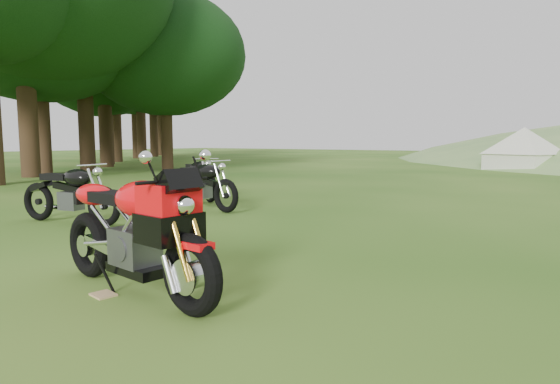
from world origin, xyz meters
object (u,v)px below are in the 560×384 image
Objects in this scene: tent_left at (524,147)px; plywood_board at (103,295)px; vintage_moto_c at (201,183)px; sport_motorcycle at (133,222)px; vintage_moto_d at (198,177)px; vintage_moto_a at (70,192)px.

plywood_board is at bearing -68.60° from tent_left.
tent_left is at bearing 85.57° from vintage_moto_c.
vintage_moto_d is (-4.62, 5.35, -0.13)m from sport_motorcycle.
vintage_moto_a is 3.72m from vintage_moto_d.
tent_left reaches higher than vintage_moto_a.
sport_motorcycle is 1.07× the size of vintage_moto_c.
vintage_moto_c is 0.81× the size of tent_left.
sport_motorcycle is 10.19× the size of plywood_board.
vintage_moto_c is (-3.35, 4.21, -0.12)m from sport_motorcycle.
sport_motorcycle is 4.31m from vintage_moto_a.
vintage_moto_c is at bearing -18.69° from vintage_moto_d.
vintage_moto_c is (-3.16, 4.42, 0.54)m from plywood_board.
vintage_moto_a reaches higher than plywood_board.
vintage_moto_a is at bearing -56.52° from vintage_moto_d.
tent_left is (3.35, 17.96, 0.57)m from vintage_moto_c.
plywood_board is 5.46m from vintage_moto_c.
plywood_board is (-0.19, -0.21, -0.67)m from sport_motorcycle.
sport_motorcycle is 7.07m from vintage_moto_d.
sport_motorcycle is 0.87× the size of tent_left.
vintage_moto_c is at bearing -78.67° from tent_left.
vintage_moto_a is 2.59m from vintage_moto_c.
vintage_moto_d is at bearing 144.05° from vintage_moto_c.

